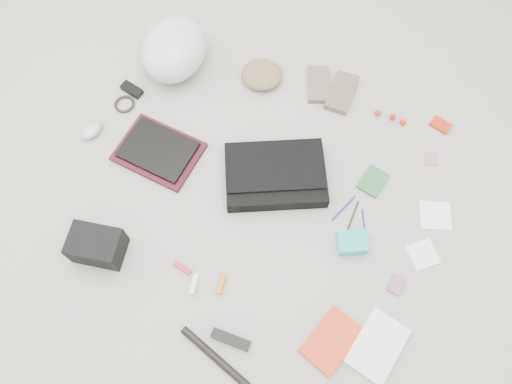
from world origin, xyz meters
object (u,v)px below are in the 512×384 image
(book_red, at_px, (331,340))
(accordion_wallet, at_px, (352,243))
(camera_bag, at_px, (97,246))
(bike_helmet, at_px, (174,49))
(messenger_bag, at_px, (275,175))
(laptop, at_px, (158,149))

(book_red, bearing_deg, accordion_wallet, 115.35)
(camera_bag, height_order, book_red, camera_bag)
(accordion_wallet, bearing_deg, bike_helmet, 125.77)
(camera_bag, height_order, accordion_wallet, camera_bag)
(bike_helmet, distance_m, book_red, 1.41)
(bike_helmet, bearing_deg, accordion_wallet, -32.26)
(bike_helmet, relative_size, book_red, 1.65)
(book_red, bearing_deg, messenger_bag, 147.11)
(accordion_wallet, bearing_deg, messenger_bag, 131.11)
(messenger_bag, bearing_deg, book_red, -76.89)
(laptop, xyz_separation_m, camera_bag, (-0.04, -0.47, 0.03))
(messenger_bag, distance_m, camera_bag, 0.76)
(book_red, bearing_deg, camera_bag, -160.55)
(bike_helmet, bearing_deg, book_red, -45.18)
(bike_helmet, distance_m, camera_bag, 0.94)
(laptop, relative_size, accordion_wallet, 2.63)
(messenger_bag, relative_size, bike_helmet, 1.15)
(camera_bag, distance_m, accordion_wallet, 0.98)
(camera_bag, bearing_deg, messenger_bag, 36.14)
(accordion_wallet, bearing_deg, book_red, -109.67)
(laptop, xyz_separation_m, accordion_wallet, (0.88, -0.13, -0.01))
(camera_bag, bearing_deg, bike_helmet, 86.71)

